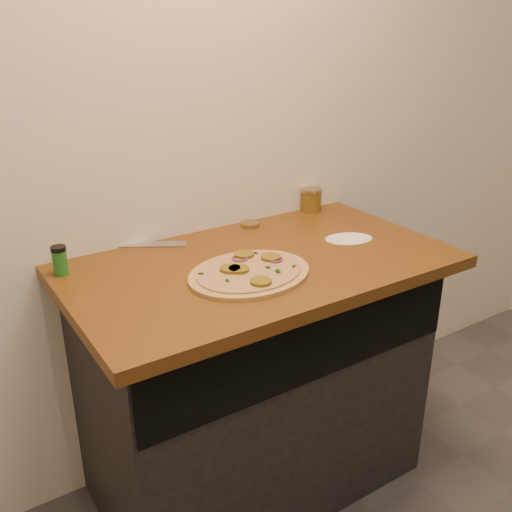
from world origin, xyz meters
TOP-DOWN VIEW (x-y plane):
  - cabinet at (0.00, 1.45)m, footprint 1.10×0.60m
  - countertop at (0.00, 1.42)m, footprint 1.20×0.70m
  - pizza at (-0.09, 1.34)m, footprint 0.43×0.43m
  - chefs_knife at (-0.32, 1.77)m, footprint 0.32×0.22m
  - mason_jar_lid at (0.14, 1.70)m, footprint 0.08×0.08m
  - salsa_jar at (0.44, 1.72)m, footprint 0.08×0.08m
  - spice_shaker at (-0.55, 1.64)m, footprint 0.04×0.04m
  - flour_spill at (0.35, 1.40)m, footprint 0.21×0.21m

SIDE VIEW (x-z plane):
  - cabinet at x=0.00m, z-range 0.00..0.86m
  - countertop at x=0.00m, z-range 0.86..0.90m
  - flour_spill at x=0.35m, z-range 0.90..0.90m
  - chefs_knife at x=-0.32m, z-range 0.90..0.92m
  - mason_jar_lid at x=0.14m, z-range 0.90..0.91m
  - pizza at x=-0.09m, z-range 0.90..0.92m
  - spice_shaker at x=-0.55m, z-range 0.90..0.99m
  - salsa_jar at x=0.44m, z-range 0.90..0.99m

